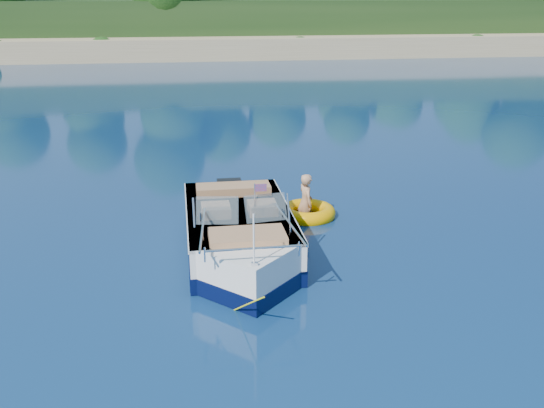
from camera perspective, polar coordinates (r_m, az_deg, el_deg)
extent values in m
plane|color=#0A1E48|center=(10.61, -5.65, -7.33)|extent=(160.00, 160.00, 0.00)
cube|color=#A0885D|center=(47.67, -7.91, 14.21)|extent=(170.00, 8.00, 2.00)
cube|color=black|center=(74.57, -8.15, 16.45)|extent=(170.00, 56.00, 6.00)
cylinder|color=black|center=(51.49, -8.11, 17.71)|extent=(0.44, 0.44, 3.60)
cylinder|color=black|center=(53.51, 14.89, 16.80)|extent=(0.44, 0.44, 2.60)
cube|color=white|center=(11.79, -3.17, -2.85)|extent=(1.98, 3.69, 1.02)
cube|color=white|center=(10.21, -2.19, -6.53)|extent=(1.94, 1.94, 1.02)
cube|color=black|center=(11.84, -3.15, -3.48)|extent=(2.01, 3.73, 0.29)
cube|color=black|center=(10.27, -2.18, -7.23)|extent=(1.98, 1.98, 0.29)
cube|color=#A37756|center=(11.95, -3.33, -1.05)|extent=(1.58, 2.59, 0.10)
cube|color=white|center=(11.61, -3.21, -0.66)|extent=(2.02, 3.69, 0.06)
cube|color=black|center=(13.65, -4.01, 0.50)|extent=(0.54, 0.35, 0.87)
cube|color=#8C9EA5|center=(10.85, -5.18, -0.60)|extent=(0.78, 0.35, 0.47)
cube|color=#8C9EA5|center=(10.93, -0.60, -0.37)|extent=(0.79, 0.37, 0.47)
cube|color=#AF7A51|center=(11.35, -5.29, -1.05)|extent=(0.54, 0.54, 0.39)
cube|color=#AF7A51|center=(11.42, -0.91, -0.82)|extent=(0.54, 0.54, 0.39)
cube|color=#AF7A51|center=(12.52, -3.65, 0.99)|extent=(1.52, 0.55, 0.37)
cube|color=#AF7A51|center=(10.17, -2.34, -3.59)|extent=(1.29, 0.74, 0.33)
cylinder|color=white|center=(9.16, -1.73, -3.35)|extent=(0.03, 0.03, 0.83)
cube|color=red|center=(10.79, -1.07, 1.55)|extent=(0.21, 0.02, 0.14)
cube|color=silver|center=(9.27, -1.66, -5.65)|extent=(0.10, 0.06, 0.05)
cylinder|color=yellow|center=(9.18, -2.28, -9.40)|extent=(0.39, 0.99, 0.74)
torus|color=#F7A200|center=(13.52, 3.33, -0.83)|extent=(1.29, 1.29, 0.34)
torus|color=red|center=(13.51, 3.33, -0.76)|extent=(1.07, 1.07, 0.11)
imported|color=tan|center=(13.53, 3.11, -1.17)|extent=(0.48, 0.79, 1.44)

